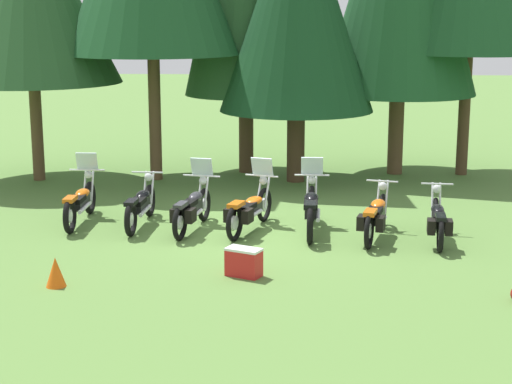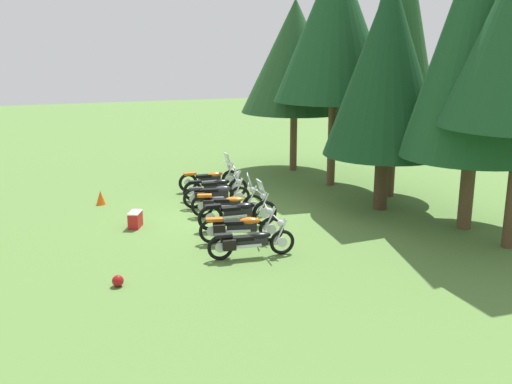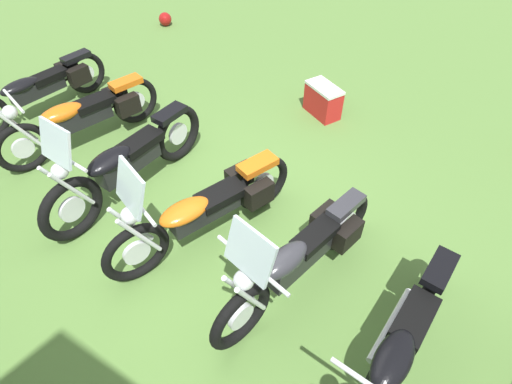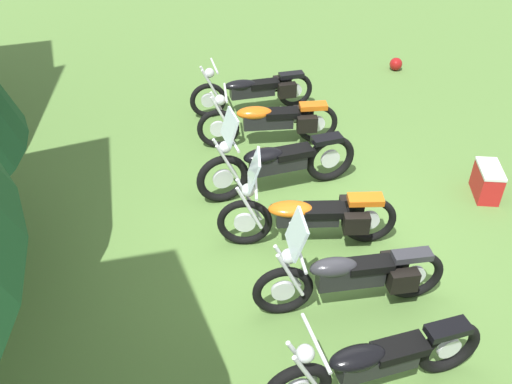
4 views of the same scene
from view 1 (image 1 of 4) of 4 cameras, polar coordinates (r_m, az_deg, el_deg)
ground_plane at (r=16.63m, az=-0.33°, el=-2.64°), size 80.00×80.00×0.00m
motorcycle_0 at (r=17.50m, az=-11.84°, el=-0.62°), size 0.75×2.32×1.36m
motorcycle_1 at (r=17.07m, az=-7.83°, el=-0.87°), size 0.66×2.30×1.00m
motorcycle_2 at (r=16.58m, az=-4.36°, el=-1.07°), size 0.86×2.19×1.35m
motorcycle_3 at (r=16.48m, az=-0.44°, el=-1.13°), size 1.02×2.21×1.36m
motorcycle_4 at (r=16.44m, az=3.77°, el=-1.09°), size 0.70×2.41×1.39m
motorcycle_5 at (r=16.13m, az=8.15°, el=-1.59°), size 0.89×2.26×1.00m
motorcycle_6 at (r=16.15m, az=12.28°, el=-1.84°), size 0.68×2.25×0.98m
picnic_cooler at (r=13.81m, az=-0.83°, el=-4.78°), size 0.65×0.52×0.47m
traffic_cone at (r=13.67m, az=-13.46°, el=-5.31°), size 0.32×0.32×0.48m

